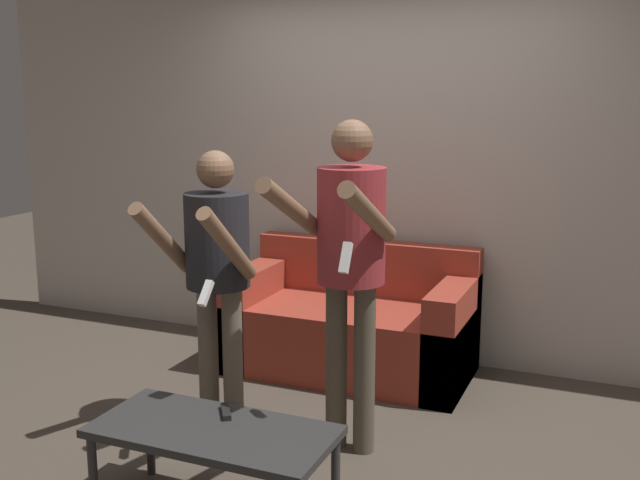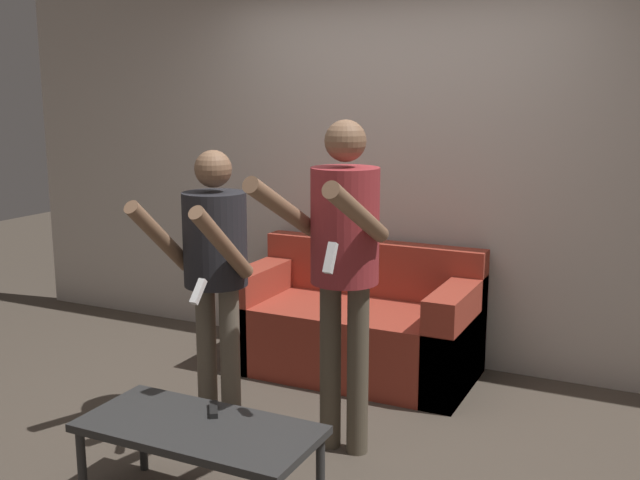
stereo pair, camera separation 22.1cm
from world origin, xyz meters
name	(u,v)px [view 2 (the right image)]	position (x,y,z in m)	size (l,w,h in m)	color
ground_plane	(295,444)	(0.00, 0.00, 0.00)	(14.00, 14.00, 0.00)	#4C4238
wall_back	(401,163)	(0.00, 1.54, 1.35)	(6.40, 0.06, 2.70)	beige
couch	(356,328)	(-0.13, 1.11, 0.30)	(1.56, 0.79, 0.83)	#9E3828
person_standing_left	(214,257)	(-0.51, 0.05, 0.95)	(0.47, 0.67, 1.53)	#6B6051
person_standing_right	(343,248)	(0.25, 0.04, 1.07)	(0.46, 0.78, 1.70)	brown
coffee_table	(199,434)	(-0.06, -0.77, 0.38)	(1.05, 0.49, 0.42)	#2D2D2D
remote_on_table	(214,409)	(-0.08, -0.63, 0.43)	(0.12, 0.14, 0.02)	black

